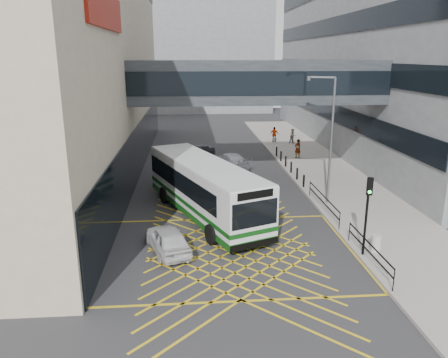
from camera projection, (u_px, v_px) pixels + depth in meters
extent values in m
plane|color=#333335|center=(230.00, 252.00, 21.50)|extent=(120.00, 120.00, 0.00)
cube|color=black|center=(140.00, 148.00, 35.83)|extent=(0.10, 41.50, 4.00)
cube|color=maroon|center=(106.00, 10.00, 21.72)|extent=(0.18, 9.00, 1.80)
cube|color=gray|center=(447.00, 48.00, 43.61)|extent=(24.00, 44.00, 20.00)
cube|color=black|center=(325.00, 110.00, 44.33)|extent=(0.10, 43.50, 1.60)
cube|color=black|center=(328.00, 69.00, 43.23)|extent=(0.10, 43.50, 1.60)
cube|color=black|center=(331.00, 26.00, 42.14)|extent=(0.10, 43.50, 1.60)
cube|color=gray|center=(187.00, 57.00, 76.40)|extent=(28.00, 16.00, 18.00)
cube|color=#31363B|center=(257.00, 82.00, 31.18)|extent=(20.00, 4.00, 3.00)
cube|color=black|center=(261.00, 83.00, 29.24)|extent=(19.50, 0.06, 1.60)
cube|color=black|center=(253.00, 80.00, 33.11)|extent=(19.50, 0.06, 1.60)
cube|color=#9A958C|center=(320.00, 170.00, 36.55)|extent=(6.00, 54.00, 0.16)
cube|color=gold|center=(230.00, 252.00, 21.50)|extent=(12.00, 9.00, 0.01)
cube|color=silver|center=(204.00, 187.00, 25.78)|extent=(6.89, 11.92, 2.89)
cube|color=#0D4110|center=(205.00, 207.00, 26.13)|extent=(6.94, 11.98, 0.36)
cube|color=#0D4110|center=(204.00, 198.00, 25.97)|extent=(6.96, 11.98, 0.24)
cube|color=black|center=(200.00, 178.00, 26.23)|extent=(6.39, 10.55, 1.12)
cube|color=black|center=(255.00, 214.00, 20.66)|extent=(2.31, 1.00, 1.28)
cube|color=black|center=(255.00, 195.00, 20.38)|extent=(1.81, 0.78, 0.37)
cube|color=silver|center=(204.00, 163.00, 25.38)|extent=(6.83, 11.81, 0.11)
cube|color=black|center=(254.00, 244.00, 21.07)|extent=(2.52, 1.10, 0.32)
cube|color=black|center=(171.00, 183.00, 31.20)|extent=(2.52, 1.10, 0.32)
cylinder|color=black|center=(211.00, 234.00, 22.24)|extent=(0.68, 1.10, 1.07)
cylinder|color=black|center=(257.00, 225.00, 23.40)|extent=(0.68, 1.10, 1.07)
cylinder|color=black|center=(164.00, 195.00, 28.50)|extent=(0.68, 1.10, 1.07)
cylinder|color=black|center=(202.00, 189.00, 29.66)|extent=(0.68, 1.10, 1.07)
imported|color=silver|center=(168.00, 239.00, 21.36)|extent=(2.97, 4.52, 1.33)
imported|color=black|center=(198.00, 153.00, 39.78)|extent=(3.68, 5.13, 1.50)
imported|color=#96999E|center=(230.00, 161.00, 36.90)|extent=(3.43, 5.07, 1.46)
cylinder|color=black|center=(366.00, 222.00, 20.42)|extent=(0.14, 0.14, 3.27)
cube|color=black|center=(370.00, 186.00, 19.72)|extent=(0.31, 0.24, 0.82)
sphere|color=#19E533|center=(370.00, 192.00, 19.69)|extent=(0.19, 0.19, 0.15)
cylinder|color=slate|center=(331.00, 142.00, 27.13)|extent=(0.21, 0.21, 7.89)
cube|color=slate|center=(322.00, 77.00, 26.27)|extent=(1.50, 0.68, 0.10)
cylinder|color=slate|center=(309.00, 78.00, 26.51)|extent=(0.36, 0.36, 0.25)
cylinder|color=#ADA89E|center=(376.00, 243.00, 21.09)|extent=(0.48, 0.48, 0.83)
cube|color=black|center=(370.00, 244.00, 19.75)|extent=(0.05, 5.00, 0.05)
cube|color=black|center=(369.00, 252.00, 19.86)|extent=(0.05, 5.00, 0.05)
cube|color=black|center=(324.00, 196.00, 26.46)|extent=(0.05, 6.00, 0.05)
cube|color=black|center=(323.00, 202.00, 26.57)|extent=(0.05, 6.00, 0.05)
cylinder|color=black|center=(394.00, 280.00, 17.48)|extent=(0.04, 0.04, 1.00)
cylinder|color=black|center=(349.00, 232.00, 22.27)|extent=(0.04, 0.04, 1.00)
cylinder|color=black|center=(340.00, 221.00, 23.71)|extent=(0.04, 0.04, 1.00)
cylinder|color=black|center=(310.00, 188.00, 29.46)|extent=(0.04, 0.04, 1.00)
cylinder|color=black|center=(304.00, 181.00, 31.40)|extent=(0.14, 0.14, 0.90)
cylinder|color=black|center=(297.00, 174.00, 33.31)|extent=(0.14, 0.14, 0.90)
cylinder|color=black|center=(291.00, 167.00, 35.23)|extent=(0.14, 0.14, 0.90)
cylinder|color=black|center=(286.00, 161.00, 37.15)|extent=(0.14, 0.14, 0.90)
cylinder|color=black|center=(281.00, 156.00, 39.07)|extent=(0.14, 0.14, 0.90)
cylinder|color=black|center=(277.00, 151.00, 40.98)|extent=(0.14, 0.14, 0.90)
imported|color=gray|center=(298.00, 149.00, 40.16)|extent=(0.83, 0.71, 1.76)
imported|color=gray|center=(293.00, 136.00, 46.71)|extent=(0.80, 0.51, 1.57)
imported|color=gray|center=(274.00, 134.00, 47.57)|extent=(1.08, 0.77, 1.65)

